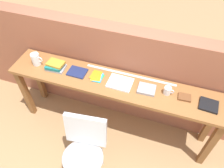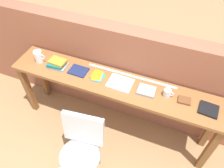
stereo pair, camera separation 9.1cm
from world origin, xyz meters
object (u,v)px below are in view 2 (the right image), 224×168
at_px(chair_white_moulded, 81,147).
at_px(book_stack_leftmost, 57,64).
at_px(pamphlet_pile_colourful, 98,76).
at_px(leather_journal_brown, 184,100).
at_px(book_repair_rightmost, 209,109).
at_px(book_open_centre, 120,83).
at_px(pitcher_white, 39,56).
at_px(magazine_cycling, 78,71).
at_px(mug, 167,93).

relative_size(chair_white_moulded, book_stack_leftmost, 3.97).
height_order(pamphlet_pile_colourful, leather_journal_brown, leather_journal_brown).
bearing_deg(book_repair_rightmost, book_stack_leftmost, -176.21).
height_order(book_stack_leftmost, pamphlet_pile_colourful, book_stack_leftmost).
bearing_deg(chair_white_moulded, leather_journal_brown, 38.91).
relative_size(book_open_centre, leather_journal_brown, 2.09).
distance_m(chair_white_moulded, book_stack_leftmost, 1.01).
relative_size(pitcher_white, book_stack_leftmost, 0.82).
bearing_deg(magazine_cycling, mug, 1.59).
relative_size(magazine_cycling, mug, 1.96).
relative_size(chair_white_moulded, magazine_cycling, 4.14).
distance_m(book_open_centre, mug, 0.52).
bearing_deg(pamphlet_pile_colourful, magazine_cycling, -178.21).
distance_m(pitcher_white, book_open_centre, 1.06).
bearing_deg(mug, book_open_centre, -177.78).
bearing_deg(book_open_centre, book_stack_leftmost, -178.29).
bearing_deg(chair_white_moulded, pitcher_white, 141.96).
distance_m(mug, book_repair_rightmost, 0.43).
xyz_separation_m(chair_white_moulded, mug, (0.69, 0.72, 0.40)).
height_order(chair_white_moulded, mug, mug).
relative_size(chair_white_moulded, leather_journal_brown, 6.86).
xyz_separation_m(pitcher_white, pamphlet_pile_colourful, (0.77, 0.02, -0.07)).
height_order(magazine_cycling, book_open_centre, book_open_centre).
xyz_separation_m(book_stack_leftmost, magazine_cycling, (0.27, 0.01, -0.03)).
bearing_deg(leather_journal_brown, mug, 174.19).
relative_size(magazine_cycling, pamphlet_pile_colourful, 1.19).
height_order(mug, leather_journal_brown, mug).
xyz_separation_m(chair_white_moulded, leather_journal_brown, (0.88, 0.71, 0.37)).
distance_m(book_open_centre, book_repair_rightmost, 0.95).
xyz_separation_m(pitcher_white, magazine_cycling, (0.53, 0.01, -0.07)).
height_order(magazine_cycling, pamphlet_pile_colourful, magazine_cycling).
xyz_separation_m(mug, book_repair_rightmost, (0.43, -0.03, -0.03)).
bearing_deg(pitcher_white, chair_white_moulded, -38.04).
distance_m(pitcher_white, pamphlet_pile_colourful, 0.77).
bearing_deg(book_open_centre, magazine_cycling, -179.46).
bearing_deg(book_stack_leftmost, leather_journal_brown, 0.78).
distance_m(magazine_cycling, book_repair_rightmost, 1.48).
bearing_deg(pitcher_white, magazine_cycling, 1.57).
bearing_deg(pitcher_white, leather_journal_brown, 0.72).
distance_m(chair_white_moulded, book_repair_rightmost, 1.36).
height_order(chair_white_moulded, book_repair_rightmost, book_repair_rightmost).
relative_size(book_stack_leftmost, book_repair_rightmost, 1.22).
relative_size(chair_white_moulded, pitcher_white, 4.85).
xyz_separation_m(pitcher_white, book_stack_leftmost, (0.25, 0.00, -0.04)).
bearing_deg(chair_white_moulded, book_repair_rightmost, 31.24).
relative_size(magazine_cycling, leather_journal_brown, 1.66).
height_order(chair_white_moulded, pamphlet_pile_colourful, pamphlet_pile_colourful).
height_order(pamphlet_pile_colourful, book_repair_rightmost, book_repair_rightmost).
relative_size(book_stack_leftmost, book_open_centre, 0.83).
bearing_deg(pamphlet_pile_colourful, book_stack_leftmost, -177.73).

